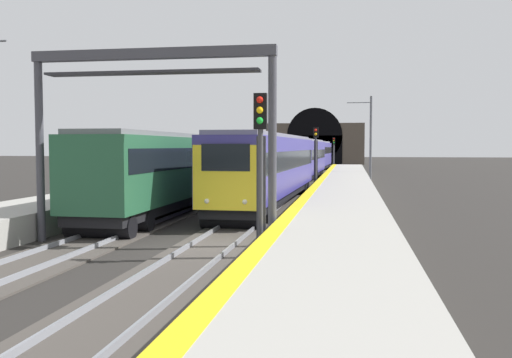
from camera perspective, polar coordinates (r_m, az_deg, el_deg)
name	(u,v)px	position (r m, az deg, el deg)	size (l,w,h in m)	color
ground_plane	(214,248)	(18.84, -4.33, -6.97)	(320.00, 320.00, 0.00)	#282623
platform_right	(335,236)	(18.22, 8.05, -5.75)	(112.00, 3.75, 1.00)	#9E9B93
platform_right_edge_strip	(285,219)	(18.26, 2.94, -4.11)	(112.00, 0.50, 0.01)	yellow
track_main_line	(214,246)	(18.83, -4.33, -6.84)	(160.00, 2.68, 0.21)	#423D38
track_adjacent_line	(89,243)	(20.35, -16.60, -6.21)	(160.00, 2.76, 0.21)	#423D38
train_main_approaching	(301,158)	(51.57, 4.64, 2.12)	(61.13, 3.31, 4.02)	navy
train_adjacent_platform	(217,162)	(37.82, -4.01, 1.69)	(37.30, 2.95, 3.99)	#235638
railway_signal_near	(260,159)	(16.48, 0.46, 2.02)	(0.39, 0.38, 4.92)	#38383D
railway_signal_mid	(316,154)	(42.40, 6.08, 2.58)	(0.39, 0.38, 4.77)	#38383D
railway_signal_far	(334,149)	(86.86, 7.90, 2.99)	(0.39, 0.38, 4.71)	#4C4C54
overhead_signal_gantry	(151,96)	(19.53, -10.58, 8.24)	(0.70, 8.57, 6.66)	#3F3F47
tunnel_portal	(315,144)	(105.80, 6.01, 3.59)	(3.09, 18.19, 10.44)	#51473D
catenary_mast_near	(370,138)	(53.92, 11.52, 4.11)	(0.22, 2.35, 8.06)	#595B60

